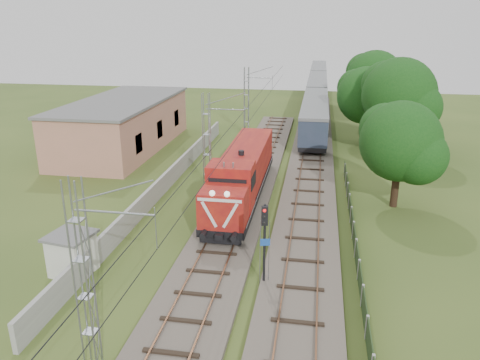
% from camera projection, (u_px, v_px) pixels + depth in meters
% --- Properties ---
extents(ground, '(140.00, 140.00, 0.00)m').
position_uv_depth(ground, '(211.00, 271.00, 25.93)').
color(ground, '#344A1C').
rests_on(ground, ground).
extents(track_main, '(4.20, 70.00, 0.45)m').
position_uv_depth(track_main, '(233.00, 218.00, 32.39)').
color(track_main, '#6B6054').
rests_on(track_main, ground).
extents(track_side, '(4.20, 80.00, 0.45)m').
position_uv_depth(track_side, '(311.00, 166.00, 43.71)').
color(track_side, '#6B6054').
rests_on(track_side, ground).
extents(catenary, '(3.31, 70.00, 8.00)m').
position_uv_depth(catenary, '(207.00, 144.00, 36.25)').
color(catenary, gray).
rests_on(catenary, ground).
extents(boundary_wall, '(0.25, 40.00, 1.50)m').
position_uv_depth(boundary_wall, '(166.00, 182.00, 37.89)').
color(boundary_wall, '#9E9E99').
rests_on(boundary_wall, ground).
extents(station_building, '(8.40, 20.40, 5.22)m').
position_uv_depth(station_building, '(124.00, 124.00, 49.79)').
color(station_building, tan).
rests_on(station_building, ground).
extents(fence, '(0.12, 32.00, 1.20)m').
position_uv_depth(fence, '(356.00, 248.00, 27.27)').
color(fence, black).
rests_on(fence, ground).
extents(locomotive, '(2.94, 16.81, 4.27)m').
position_uv_depth(locomotive, '(242.00, 173.00, 35.24)').
color(locomotive, black).
rests_on(locomotive, ground).
extents(coach_rake, '(2.98, 66.51, 3.45)m').
position_uv_depth(coach_rake, '(317.00, 88.00, 76.72)').
color(coach_rake, black).
rests_on(coach_rake, ground).
extents(signal_post, '(0.50, 0.39, 4.59)m').
position_uv_depth(signal_post, '(265.00, 232.00, 23.47)').
color(signal_post, black).
rests_on(signal_post, ground).
extents(relay_hut, '(2.59, 2.59, 2.33)m').
position_uv_depth(relay_hut, '(72.00, 253.00, 25.43)').
color(relay_hut, silver).
rests_on(relay_hut, ground).
extents(tree_a, '(6.08, 5.79, 7.88)m').
position_uv_depth(tree_a, '(401.00, 142.00, 33.30)').
color(tree_a, '#352015').
rests_on(tree_a, ground).
extents(tree_b, '(7.57, 7.21, 9.81)m').
position_uv_depth(tree_b, '(400.00, 96.00, 45.75)').
color(tree_b, '#352015').
rests_on(tree_b, ground).
extents(tree_c, '(6.52, 6.21, 8.45)m').
position_uv_depth(tree_c, '(367.00, 96.00, 50.75)').
color(tree_c, '#352015').
rests_on(tree_c, ground).
extents(tree_d, '(7.43, 7.07, 9.63)m').
position_uv_depth(tree_d, '(375.00, 80.00, 58.47)').
color(tree_d, '#352015').
rests_on(tree_d, ground).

